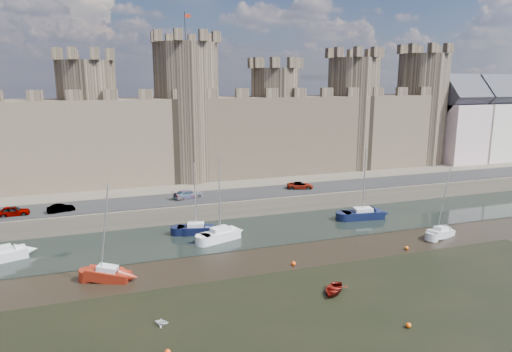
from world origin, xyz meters
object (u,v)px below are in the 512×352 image
Objects in this scene: sailboat_0 at (0,255)px; sailboat_2 at (220,234)px; sailboat_4 at (108,274)px; sailboat_3 at (363,214)px; car_3 at (300,186)px; sailboat_5 at (441,232)px; car_1 at (61,208)px; car_2 at (188,194)px; car_0 at (13,211)px; sailboat_1 at (196,229)px.

sailboat_2 reaches higher than sailboat_0.
sailboat_4 is (-13.42, -7.48, -0.11)m from sailboat_2.
sailboat_2 is 1.06× the size of sailboat_3.
sailboat_5 reaches higher than car_3.
sailboat_3 is at bearing 37.45° from sailboat_4.
car_2 reaches higher than car_1.
sailboat_1 is at bearing -110.04° from car_0.
car_2 is (17.13, 1.62, 0.09)m from car_1.
sailboat_1 is 4.08m from sailboat_2.
sailboat_2 is 1.21× the size of sailboat_5.
sailboat_3 is at bearing -14.20° from sailboat_2.
car_1 is 0.34× the size of sailboat_4.
sailboat_5 is at bearing -35.71° from sailboat_2.
car_2 is 0.48× the size of sailboat_1.
sailboat_2 reaches higher than sailboat_1.
sailboat_1 is at bearing -14.31° from sailboat_0.
car_0 is at bearing 141.28° from sailboat_5.
sailboat_3 is 11.15m from sailboat_5.
sailboat_3 is at bearing -102.15° from car_0.
sailboat_1 is (22.19, 1.83, -0.02)m from sailboat_0.
car_2 is at bearing -87.86° from car_0.
car_0 is 22.83m from car_2.
car_2 is 0.44× the size of sailboat_3.
car_3 is (35.07, 1.69, 0.02)m from car_1.
car_2 is at bearing 106.21° from car_3.
sailboat_4 is (-29.65, -19.71, -2.34)m from car_3.
sailboat_5 is at bearing -111.25° from car_0.
sailboat_1 reaches higher than car_2.
sailboat_3 is at bearing -115.07° from car_1.
car_1 is 41.29m from sailboat_3.
car_3 is 20.78m from sailboat_1.
sailboat_0 is 22.27m from sailboat_1.
car_1 is at bearing 128.84° from sailboat_4.
sailboat_4 is 40.30m from sailboat_5.
sailboat_1 is at bearing 131.60° from car_3.
sailboat_0 is 0.98× the size of sailboat_3.
sailboat_0 is at bearing 163.38° from sailboat_4.
sailboat_4 is at bearing -150.22° from car_0.
car_3 is (17.94, 0.07, -0.07)m from car_2.
sailboat_3 reaches higher than sailboat_5.
sailboat_4 reaches higher than sailboat_1.
sailboat_4 reaches higher than sailboat_5.
sailboat_2 is at bearing -39.94° from sailboat_1.
sailboat_1 is at bearing 140.38° from sailboat_5.
car_1 is 0.76× the size of car_2.
car_1 is at bearing 108.75° from car_3.
car_1 is 0.33× the size of sailboat_3.
sailboat_0 is at bearing 150.86° from sailboat_5.
sailboat_0 is (-22.88, -10.69, -2.37)m from car_2.
car_2 is at bearing 81.31° from sailboat_4.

